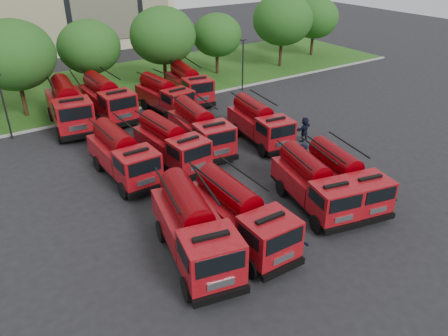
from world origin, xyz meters
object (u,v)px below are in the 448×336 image
object	(u,v)px
fire_truck_5	(171,143)
firefighter_1	(298,262)
firefighter_4	(128,184)
fire_truck_1	(240,215)
fire_truck_9	(107,98)
fire_truck_11	(189,84)
fire_truck_4	(123,155)
fire_truck_8	(69,106)
firefighter_0	(362,211)
fire_truck_0	(194,228)
fire_truck_10	(164,96)
fire_truck_3	(344,177)
fire_truck_7	(259,123)
fire_truck_2	(313,183)
fire_truck_6	(200,128)
firefighter_3	(302,166)
firefighter_5	(303,141)
firefighter_2	(384,211)

from	to	relation	value
fire_truck_5	firefighter_1	size ratio (longest dim) A/B	3.60
firefighter_4	fire_truck_1	bearing A→B (deg)	144.21
fire_truck_9	fire_truck_11	xyz separation A→B (m)	(8.05, 0.07, -0.10)
fire_truck_4	firefighter_4	world-z (taller)	fire_truck_4
fire_truck_8	firefighter_0	bearing A→B (deg)	-58.23
fire_truck_0	fire_truck_10	size ratio (longest dim) A/B	1.12
fire_truck_5	firefighter_0	distance (m)	13.04
fire_truck_0	fire_truck_10	distance (m)	20.26
firefighter_4	fire_truck_8	bearing A→B (deg)	-51.35
fire_truck_0	fire_truck_3	xyz separation A→B (m)	(9.98, -0.23, -0.19)
fire_truck_8	fire_truck_9	bearing A→B (deg)	13.01
fire_truck_7	fire_truck_11	world-z (taller)	fire_truck_11
fire_truck_9	fire_truck_11	world-z (taller)	fire_truck_9
fire_truck_4	fire_truck_10	size ratio (longest dim) A/B	1.02
fire_truck_2	fire_truck_1	bearing A→B (deg)	-162.44
fire_truck_0	firefighter_0	xyz separation A→B (m)	(9.93, -1.89, -1.67)
fire_truck_8	firefighter_4	xyz separation A→B (m)	(0.17, -11.48, -1.81)
fire_truck_3	fire_truck_5	xyz separation A→B (m)	(-6.36, 9.64, 0.06)
fire_truck_0	fire_truck_6	xyz separation A→B (m)	(6.55, 10.42, -0.07)
fire_truck_4	fire_truck_8	world-z (taller)	fire_truck_8
fire_truck_2	firefighter_4	world-z (taller)	fire_truck_2
fire_truck_2	fire_truck_10	distance (m)	18.49
fire_truck_0	fire_truck_3	world-z (taller)	fire_truck_0
fire_truck_7	fire_truck_10	size ratio (longest dim) A/B	1.00
fire_truck_0	fire_truck_3	size ratio (longest dim) A/B	1.13
fire_truck_4	fire_truck_6	distance (m)	6.38
fire_truck_8	firefighter_3	size ratio (longest dim) A/B	4.77
fire_truck_8	fire_truck_11	bearing A→B (deg)	9.06
fire_truck_0	fire_truck_10	xyz separation A→B (m)	(7.79, 18.70, -0.15)
firefighter_0	firefighter_5	xyz separation A→B (m)	(3.93, 9.13, 0.00)
fire_truck_3	firefighter_4	world-z (taller)	fire_truck_3
fire_truck_2	firefighter_0	xyz separation A→B (m)	(2.02, -2.10, -1.48)
fire_truck_2	fire_truck_11	xyz separation A→B (m)	(3.30, 20.12, 0.13)
fire_truck_0	fire_truck_7	size ratio (longest dim) A/B	1.11
fire_truck_0	firefighter_0	size ratio (longest dim) A/B	4.01
fire_truck_9	firefighter_1	size ratio (longest dim) A/B	3.94
fire_truck_6	firefighter_5	world-z (taller)	fire_truck_6
firefighter_2	firefighter_5	bearing A→B (deg)	-36.74
firefighter_0	firefighter_1	world-z (taller)	firefighter_1
fire_truck_2	fire_truck_5	distance (m)	10.15
firefighter_0	fire_truck_5	bearing A→B (deg)	82.75
fire_truck_2	fire_truck_3	distance (m)	2.11
fire_truck_4	fire_truck_11	size ratio (longest dim) A/B	0.95
firefighter_4	fire_truck_3	bearing A→B (deg)	176.81
fire_truck_1	fire_truck_6	bearing A→B (deg)	69.98
fire_truck_4	fire_truck_8	distance (m)	10.41
firefighter_5	firefighter_0	bearing A→B (deg)	55.58
fire_truck_8	fire_truck_11	size ratio (longest dim) A/B	1.12
fire_truck_3	firefighter_4	distance (m)	13.29
fire_truck_0	fire_truck_4	distance (m)	9.51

